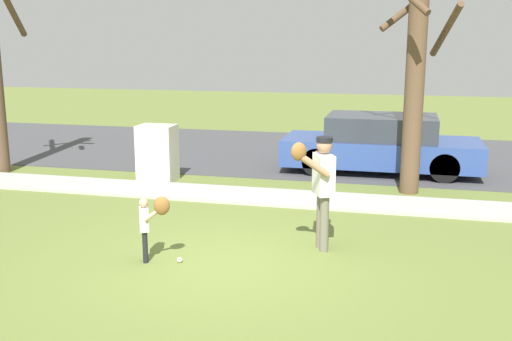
% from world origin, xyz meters
% --- Properties ---
extents(ground_plane, '(48.00, 48.00, 0.00)m').
position_xyz_m(ground_plane, '(0.00, 3.50, 0.00)').
color(ground_plane, olive).
extents(sidewalk_strip, '(36.00, 1.20, 0.06)m').
position_xyz_m(sidewalk_strip, '(0.00, 3.60, 0.03)').
color(sidewalk_strip, '#A3A39E').
rests_on(sidewalk_strip, ground).
extents(road_surface, '(36.00, 6.80, 0.02)m').
position_xyz_m(road_surface, '(0.00, 8.60, 0.01)').
color(road_surface, '#424244').
rests_on(road_surface, ground).
extents(person_adult, '(0.62, 0.80, 1.69)m').
position_xyz_m(person_adult, '(1.22, 0.90, 1.06)').
color(person_adult, '#6B6656').
rests_on(person_adult, ground).
extents(person_child, '(0.51, 0.30, 0.97)m').
position_xyz_m(person_child, '(-0.99, -0.17, 0.64)').
color(person_child, black).
rests_on(person_child, ground).
extents(baseball, '(0.07, 0.07, 0.07)m').
position_xyz_m(baseball, '(-0.61, -0.09, 0.04)').
color(baseball, white).
rests_on(baseball, ground).
extents(utility_cabinet, '(0.79, 0.60, 1.24)m').
position_xyz_m(utility_cabinet, '(-2.85, 4.49, 0.62)').
color(utility_cabinet, beige).
rests_on(utility_cabinet, ground).
extents(street_tree_near, '(1.85, 1.88, 4.97)m').
position_xyz_m(street_tree_near, '(2.52, 4.72, 2.65)').
color(street_tree_near, brown).
rests_on(street_tree_near, ground).
extents(parked_wagon_blue, '(4.50, 1.80, 1.33)m').
position_xyz_m(parked_wagon_blue, '(1.87, 6.55, 0.66)').
color(parked_wagon_blue, '#2D478C').
rests_on(parked_wagon_blue, road_surface).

